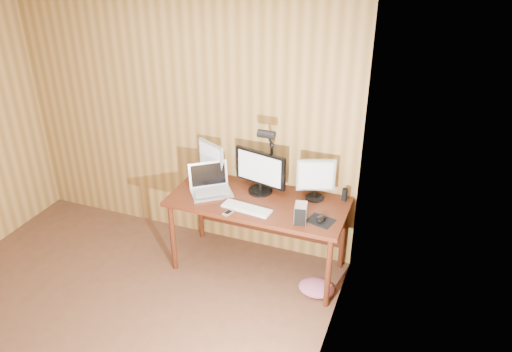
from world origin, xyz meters
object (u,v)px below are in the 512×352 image
Objects in this scene: monitor_left at (211,160)px; monitor_center at (260,172)px; desk at (261,208)px; mouse at (321,219)px; keyboard at (247,208)px; phone at (228,213)px; laptop at (210,185)px; desk_lamp at (269,150)px; monitor_right at (316,178)px; speaker at (345,195)px; hard_drive at (301,213)px.

monitor_center is at bearing 19.98° from monitor_left.
mouse reaches higher than desk.
phone is at bearing -130.06° from keyboard.
laptop is 0.43m from phone.
monitor_center is 0.52m from monitor_left.
monitor_right is at bearing -0.34° from desk_lamp.
monitor_center reaches higher than laptop.
speaker is (0.72, 0.20, 0.18)m from desk.
hard_drive is 0.63m from phone.
monitor_left is at bearing 158.51° from monitor_right.
phone is (-0.13, -0.45, -0.20)m from monitor_center.
phone is (-0.61, -0.10, -0.07)m from hard_drive.
speaker is (1.20, 0.27, -0.01)m from laptop.
monitor_left is 3.28× the size of speaker.
speaker is (0.26, 0.07, -0.15)m from monitor_right.
desk_lamp reaches higher than hard_drive.
speaker is at bearing 50.15° from phone.
monitor_right is at bearing -24.71° from laptop.
monitor_left is 0.99× the size of monitor_right.
desk is 0.59m from monitor_right.
speaker is at bearing 4.44° from desk_lamp.
desk_lamp is at bearing -16.22° from laptop.
hard_drive is (-0.02, -0.40, -0.13)m from monitor_right.
monitor_left is 3.29× the size of phone.
laptop is 0.94m from hard_drive.
phone is (-0.77, -0.16, -0.02)m from mouse.
phone is (-0.12, -0.12, -0.00)m from keyboard.
keyboard is 2.84× the size of hard_drive.
monitor_left reaches higher than keyboard.
desk_lamp reaches higher than monitor_left.
desk is 13.79× the size of mouse.
phone is 1.06m from speaker.
laptop is 0.68× the size of desk_lamp.
hard_drive is 0.24× the size of desk_lamp.
speaker reaches higher than keyboard.
monitor_left is at bearing 167.11° from mouse.
monitor_left is at bearing -177.47° from speaker.
monitor_right is 0.48m from desk_lamp.
monitor_left is 0.27m from laptop.
keyboard is at bearing -98.45° from desk.
monitor_center is at bearing 159.77° from mouse.
desk is 0.77m from speaker.
hard_drive is (0.49, -0.35, -0.13)m from monitor_center.
phone is at bearing -147.15° from speaker.
phone is at bearing -113.48° from desk.
speaker is 0.78m from desk_lamp.
keyboard is 0.89m from speaker.
monitor_left is at bearing 74.13° from laptop.
hard_drive is at bearing -45.06° from desk_lamp.
laptop is at bearing -171.26° from desk.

